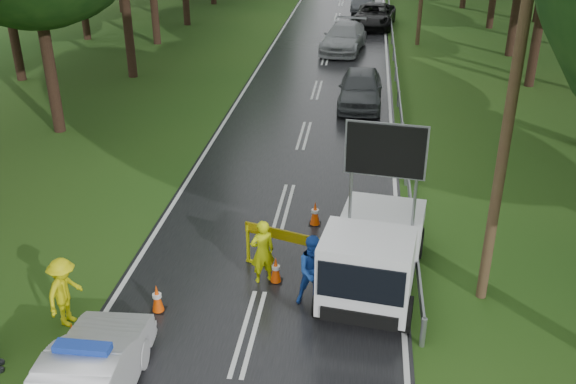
% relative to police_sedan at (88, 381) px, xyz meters
% --- Properties ---
extents(ground, '(160.00, 160.00, 0.00)m').
position_rel_police_sedan_xyz_m(ground, '(2.47, 2.57, -0.68)').
color(ground, '#1C4614').
rests_on(ground, ground).
extents(road, '(7.00, 140.00, 0.02)m').
position_rel_police_sedan_xyz_m(road, '(2.47, 32.57, -0.67)').
color(road, black).
rests_on(road, ground).
extents(guardrail, '(0.12, 60.06, 0.70)m').
position_rel_police_sedan_xyz_m(guardrail, '(6.17, 32.24, -0.13)').
color(guardrail, gray).
rests_on(guardrail, ground).
extents(utility_pole_near, '(1.40, 0.24, 10.00)m').
position_rel_police_sedan_xyz_m(utility_pole_near, '(7.67, 4.57, 4.38)').
color(utility_pole_near, '#4E3424').
rests_on(utility_pole_near, ground).
extents(police_sedan, '(1.66, 4.18, 1.49)m').
position_rel_police_sedan_xyz_m(police_sedan, '(0.00, 0.00, 0.00)').
color(police_sedan, silver).
rests_on(police_sedan, ground).
extents(work_truck, '(2.69, 4.94, 3.76)m').
position_rel_police_sedan_xyz_m(work_truck, '(5.09, 4.53, 0.34)').
color(work_truck, gray).
rests_on(work_truck, ground).
extents(barrier, '(2.73, 0.94, 1.18)m').
position_rel_police_sedan_xyz_m(barrier, '(3.27, 4.94, 0.21)').
color(barrier, yellow).
rests_on(barrier, ground).
extents(officer, '(0.72, 0.63, 1.67)m').
position_rel_police_sedan_xyz_m(officer, '(2.47, 4.57, 0.15)').
color(officer, '#D1E20C').
rests_on(officer, ground).
extents(civilian, '(0.99, 0.87, 1.72)m').
position_rel_police_sedan_xyz_m(civilian, '(3.77, 3.87, 0.18)').
color(civilian, blue).
rests_on(civilian, ground).
extents(bystander_left, '(0.79, 1.15, 1.63)m').
position_rel_police_sedan_xyz_m(bystander_left, '(-1.53, 2.41, 0.13)').
color(bystander_left, '#D8D20B').
rests_on(bystander_left, ground).
extents(queue_car_first, '(1.91, 4.59, 1.56)m').
position_rel_police_sedan_xyz_m(queue_car_first, '(4.51, 18.57, 0.10)').
color(queue_car_first, '#414549').
rests_on(queue_car_first, ground).
extents(queue_car_second, '(2.79, 5.52, 1.54)m').
position_rel_police_sedan_xyz_m(queue_car_second, '(3.36, 28.48, 0.09)').
color(queue_car_second, '#9B9DA2').
rests_on(queue_car_second, ground).
extents(queue_car_third, '(3.07, 5.67, 1.51)m').
position_rel_police_sedan_xyz_m(queue_car_third, '(5.07, 35.39, 0.07)').
color(queue_car_third, black).
rests_on(queue_car_third, ground).
extents(queue_car_fourth, '(1.79, 4.31, 1.39)m').
position_rel_police_sedan_xyz_m(queue_car_fourth, '(4.24, 41.39, 0.01)').
color(queue_car_fourth, '#45484E').
rests_on(queue_car_fourth, ground).
extents(cone_near_left, '(0.32, 0.32, 0.68)m').
position_rel_police_sedan_xyz_m(cone_near_left, '(-1.03, 1.57, -0.35)').
color(cone_near_left, black).
rests_on(cone_near_left, ground).
extents(cone_center, '(0.33, 0.33, 0.69)m').
position_rel_police_sedan_xyz_m(cone_center, '(2.79, 4.57, -0.34)').
color(cone_center, black).
rests_on(cone_center, ground).
extents(cone_far, '(0.34, 0.34, 0.73)m').
position_rel_police_sedan_xyz_m(cone_far, '(3.49, 7.57, -0.33)').
color(cone_far, black).
rests_on(cone_far, ground).
extents(cone_left_mid, '(0.33, 0.33, 0.70)m').
position_rel_police_sedan_xyz_m(cone_left_mid, '(0.29, 3.07, -0.34)').
color(cone_left_mid, black).
rests_on(cone_left_mid, ground).
extents(cone_right, '(0.39, 0.39, 0.82)m').
position_rel_police_sedan_xyz_m(cone_right, '(4.98, 7.01, -0.28)').
color(cone_right, black).
rests_on(cone_right, ground).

